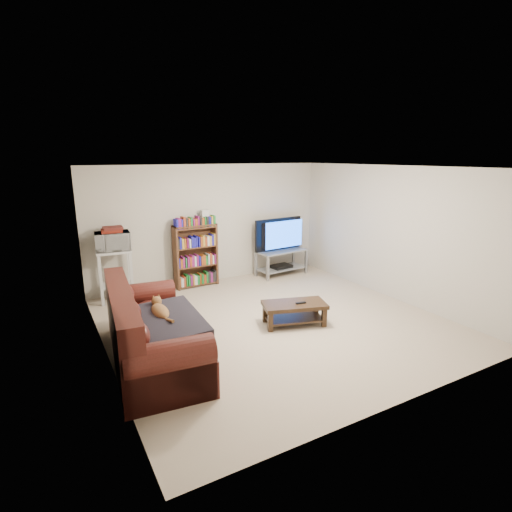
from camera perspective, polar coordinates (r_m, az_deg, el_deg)
floor at (r=6.43m, az=2.54°, el=-9.33°), size 5.00×5.00×0.00m
ceiling at (r=5.90m, az=2.80°, el=12.56°), size 5.00×5.00×0.00m
wall_back at (r=8.25m, az=-6.51°, el=4.56°), size 5.00×0.00×5.00m
wall_front at (r=4.23m, az=20.82°, el=-5.65°), size 5.00×0.00×5.00m
wall_left at (r=5.24m, az=-21.34°, el=-1.94°), size 0.00×5.00×5.00m
wall_right at (r=7.65m, az=18.86°, el=3.13°), size 0.00×5.00×5.00m
sofa at (r=5.33m, az=-15.31°, el=-11.03°), size 1.22×2.39×0.98m
blanket at (r=5.12m, az=-13.08°, el=-9.16°), size 0.91×1.17×0.19m
cat at (r=5.29m, az=-13.53°, el=-7.72°), size 0.31×0.65×0.19m
coffee_table at (r=6.27m, az=5.49°, el=-7.61°), size 1.07×0.75×0.35m
remote at (r=6.22m, az=6.41°, el=-6.67°), size 0.16×0.07×0.02m
tv_stand at (r=8.77m, az=3.63°, el=-0.31°), size 1.15×0.60×0.56m
television at (r=8.66m, az=3.69°, el=3.06°), size 1.21×0.27×0.69m
dvd_player at (r=8.82m, az=3.61°, el=-1.47°), size 0.47×0.35×0.06m
bookshelf at (r=8.03m, az=-8.62°, el=0.18°), size 0.87×0.29×1.25m
shelf_clutter at (r=7.94m, az=-8.18°, el=5.27°), size 0.64×0.21×0.28m
microwave_stand at (r=7.55m, az=-19.49°, el=-1.71°), size 0.63×0.48×0.95m
microwave at (r=7.43m, az=-19.81°, el=2.01°), size 0.62×0.45×0.32m
game_boxes at (r=7.40m, az=-19.93°, el=3.42°), size 0.37×0.33×0.05m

